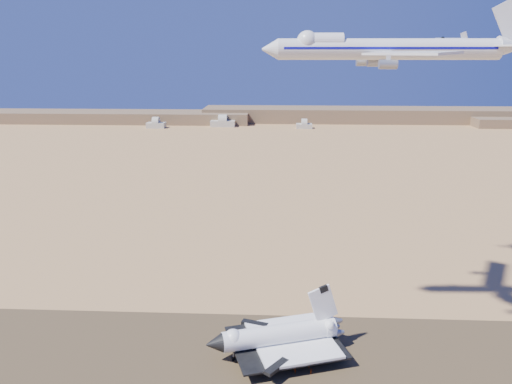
{
  "coord_description": "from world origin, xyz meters",
  "views": [
    {
      "loc": [
        10.74,
        -129.95,
        87.56
      ],
      "look_at": [
        4.08,
        8.0,
        49.11
      ],
      "focal_mm": 35.0,
      "sensor_mm": 36.0,
      "label": 1
    }
  ],
  "objects_px": {
    "crew_b": "(311,371)",
    "chase_jet_d": "(421,49)",
    "carrier_747": "(380,49)",
    "crew_c": "(295,371)",
    "chase_jet_e": "(449,40)",
    "crew_a": "(309,365)",
    "shuttle": "(278,337)"
  },
  "relations": [
    {
      "from": "crew_b",
      "to": "chase_jet_d",
      "type": "height_order",
      "value": "chase_jet_d"
    },
    {
      "from": "carrier_747",
      "to": "crew_c",
      "type": "relative_size",
      "value": 43.23
    },
    {
      "from": "carrier_747",
      "to": "chase_jet_e",
      "type": "xyz_separation_m",
      "value": [
        38.59,
        63.07,
        3.99
      ]
    },
    {
      "from": "crew_a",
      "to": "crew_b",
      "type": "xyz_separation_m",
      "value": [
        0.41,
        -2.65,
        -0.15
      ]
    },
    {
      "from": "crew_a",
      "to": "crew_c",
      "type": "height_order",
      "value": "crew_a"
    },
    {
      "from": "crew_c",
      "to": "chase_jet_e",
      "type": "relative_size",
      "value": 0.1
    },
    {
      "from": "carrier_747",
      "to": "crew_b",
      "type": "bearing_deg",
      "value": -130.24
    },
    {
      "from": "carrier_747",
      "to": "crew_b",
      "type": "height_order",
      "value": "carrier_747"
    },
    {
      "from": "shuttle",
      "to": "crew_b",
      "type": "relative_size",
      "value": 27.45
    },
    {
      "from": "carrier_747",
      "to": "crew_c",
      "type": "bearing_deg",
      "value": -136.69
    },
    {
      "from": "crew_c",
      "to": "chase_jet_d",
      "type": "height_order",
      "value": "chase_jet_d"
    },
    {
      "from": "shuttle",
      "to": "chase_jet_e",
      "type": "height_order",
      "value": "chase_jet_e"
    },
    {
      "from": "crew_c",
      "to": "chase_jet_d",
      "type": "xyz_separation_m",
      "value": [
        45.42,
        67.16,
        88.05
      ]
    },
    {
      "from": "carrier_747",
      "to": "chase_jet_e",
      "type": "relative_size",
      "value": 4.52
    },
    {
      "from": "shuttle",
      "to": "chase_jet_e",
      "type": "bearing_deg",
      "value": 31.34
    },
    {
      "from": "shuttle",
      "to": "crew_b",
      "type": "bearing_deg",
      "value": -63.47
    },
    {
      "from": "carrier_747",
      "to": "crew_b",
      "type": "relative_size",
      "value": 46.33
    },
    {
      "from": "crew_c",
      "to": "crew_a",
      "type": "bearing_deg",
      "value": -93.41
    },
    {
      "from": "chase_jet_e",
      "to": "crew_b",
      "type": "bearing_deg",
      "value": -130.96
    },
    {
      "from": "crew_a",
      "to": "chase_jet_e",
      "type": "distance_m",
      "value": 136.0
    },
    {
      "from": "chase_jet_d",
      "to": "chase_jet_e",
      "type": "distance_m",
      "value": 24.24
    },
    {
      "from": "crew_a",
      "to": "shuttle",
      "type": "bearing_deg",
      "value": 72.3
    },
    {
      "from": "carrier_747",
      "to": "crew_a",
      "type": "bearing_deg",
      "value": -134.45
    },
    {
      "from": "shuttle",
      "to": "crew_b",
      "type": "xyz_separation_m",
      "value": [
        9.39,
        -9.66,
        -4.79
      ]
    },
    {
      "from": "carrier_747",
      "to": "crew_b",
      "type": "xyz_separation_m",
      "value": [
        -17.85,
        -22.35,
        -87.89
      ]
    },
    {
      "from": "crew_a",
      "to": "chase_jet_e",
      "type": "relative_size",
      "value": 0.12
    },
    {
      "from": "carrier_747",
      "to": "chase_jet_d",
      "type": "bearing_deg",
      "value": 61.17
    },
    {
      "from": "crew_b",
      "to": "crew_c",
      "type": "distance_m",
      "value": 4.52
    },
    {
      "from": "crew_a",
      "to": "crew_b",
      "type": "relative_size",
      "value": 1.19
    },
    {
      "from": "shuttle",
      "to": "carrier_747",
      "type": "xyz_separation_m",
      "value": [
        27.24,
        12.69,
        83.11
      ]
    },
    {
      "from": "shuttle",
      "to": "chase_jet_d",
      "type": "relative_size",
      "value": 3.0
    },
    {
      "from": "shuttle",
      "to": "crew_a",
      "type": "height_order",
      "value": "shuttle"
    }
  ]
}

